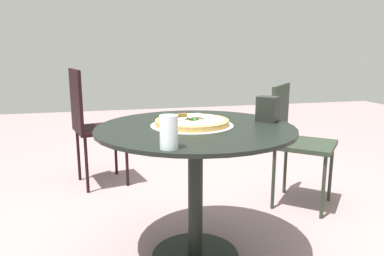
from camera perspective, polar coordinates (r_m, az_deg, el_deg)
The scene contains 7 objects.
patio_table at distance 1.84m, azimuth 0.54°, elevation -4.83°, with size 0.98×0.98×0.71m.
pizza_on_tray at distance 1.82m, azimuth 0.01°, elevation 0.86°, with size 0.41×0.41×0.05m.
pizza_server at distance 1.78m, azimuth -1.08°, elevation 1.93°, with size 0.12×0.21×0.02m.
drinking_cup at distance 1.38m, azimuth -3.62°, elevation -0.64°, with size 0.07×0.07×0.13m, color silver.
napkin_dispenser at distance 1.95m, azimuth 11.64°, elevation 2.89°, with size 0.10×0.08×0.13m, color black.
patio_chair_near at distance 2.63m, azimuth 15.65°, elevation -1.08°, with size 0.54×0.54×0.84m.
patio_chair_far at distance 2.99m, azimuth -15.51°, elevation 1.28°, with size 0.46×0.46×0.93m.
Camera 1 is at (1.71, -0.43, 1.08)m, focal length 34.37 mm.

